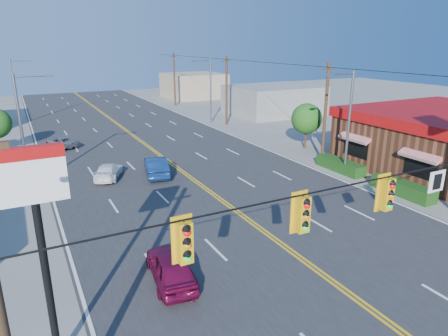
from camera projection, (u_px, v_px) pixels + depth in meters
name	position (u px, v px, depth m)	size (l,w,h in m)	color
ground	(392.00, 326.00, 14.63)	(160.00, 160.00, 0.00)	gray
road	(185.00, 174.00, 31.53)	(20.00, 120.00, 0.06)	#2D2D30
signal_span	(408.00, 204.00, 13.10)	(24.32, 0.34, 9.00)	#47301E
kfc	(445.00, 139.00, 32.84)	(16.30, 12.40, 4.70)	brown
pizza_hut_sign	(37.00, 214.00, 11.60)	(1.90, 0.30, 6.85)	black
streetlight_se	(347.00, 118.00, 29.87)	(2.55, 0.25, 8.00)	gray
streetlight_ne	(209.00, 87.00, 50.15)	(2.55, 0.25, 8.00)	gray
streetlight_sw	(24.00, 126.00, 27.10)	(2.55, 0.25, 8.00)	gray
streetlight_nw	(16.00, 88.00, 49.08)	(2.55, 0.25, 8.00)	gray
utility_pole_near	(325.00, 113.00, 33.96)	(0.28, 0.28, 8.40)	#47301E
utility_pole_mid	(227.00, 91.00, 49.18)	(0.28, 0.28, 8.40)	#47301E
utility_pole_far	(174.00, 80.00, 64.39)	(0.28, 0.28, 8.40)	#47301E
tree_kfc_rear	(307.00, 119.00, 38.30)	(2.94, 2.94, 4.41)	#47301E
bld_east_mid	(273.00, 100.00, 57.55)	(12.00, 10.00, 4.00)	gray
bld_east_far	(194.00, 86.00, 74.76)	(10.00, 10.00, 4.40)	tan
car_magenta	(171.00, 268.00, 17.14)	(1.64, 4.08, 1.39)	maroon
car_blue	(156.00, 167.00, 30.86)	(1.58, 4.52, 1.49)	navy
car_white	(109.00, 172.00, 30.22)	(1.61, 3.96, 1.15)	white
car_silver	(61.00, 142.00, 39.20)	(1.80, 3.91, 1.09)	#9B9A9F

